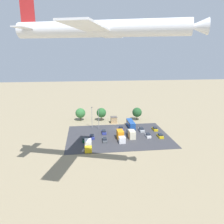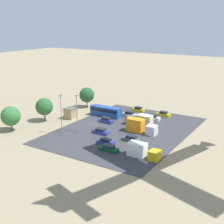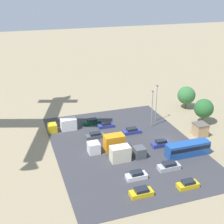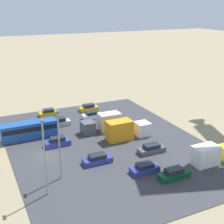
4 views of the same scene
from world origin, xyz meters
The scene contains 17 objects.
ground_plane centered at (0.00, 0.00, 0.00)m, with size 400.00×400.00×0.00m, color gray.
parking_lot_surface centered at (0.00, 10.50, 0.04)m, with size 44.10×32.27×0.08m.
bus centered at (-8.02, -1.08, 1.72)m, with size 2.63×10.00×3.04m.
parked_car_0 centered at (14.57, 14.48, 0.70)m, with size 1.72×4.58×1.50m.
parked_car_1 centered at (-11.72, 5.44, 0.75)m, with size 1.98×4.62×1.60m.
parked_car_2 centered at (6.43, 15.91, 0.69)m, with size 1.81×4.62×1.45m.
parked_car_3 centered at (5.91, 6.47, 0.69)m, with size 1.88×4.54×1.46m.
parked_car_4 centered at (-2.58, 2.63, 0.77)m, with size 1.71×4.35×1.65m.
parked_car_5 centered at (11.44, 11.59, 0.69)m, with size 1.94×4.17×1.46m.
parked_car_6 centered at (-12.63, 13.03, 0.73)m, with size 1.82×4.15×1.57m.
parked_car_7 centered at (-18.33, 5.08, 0.70)m, with size 1.80×4.08×1.50m.
parked_car_8 centered at (-17.72, 14.23, 0.70)m, with size 1.89×4.23×1.50m.
parked_truck_0 centered at (-0.39, 14.73, 1.71)m, with size 2.60×8.36×3.57m.
parked_truck_1 centered at (13.31, 22.30, 1.45)m, with size 2.57×7.32×3.00m.
parked_truck_2 centered at (-5.39, 12.49, 1.61)m, with size 2.53×7.74×3.35m.
light_pole_lot_centre centered at (10.91, -2.57, 5.65)m, with size 0.90×0.28×10.26m.
light_pole_lot_edge centered at (7.79, 0.18, 5.51)m, with size 0.90×0.28×9.98m.
Camera 4 is at (45.50, -9.72, 23.39)m, focal length 50.00 mm.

